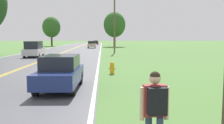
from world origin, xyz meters
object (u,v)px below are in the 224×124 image
car_champagne_suv_mid_near (92,44)px  car_maroon_hatchback_mid_far (96,42)px  car_silver_van_approaching (34,49)px  hitchhiker_person (155,105)px  fire_hydrant (112,68)px  tree_left_verge (51,27)px  car_dark_blue_sedan_nearest (60,72)px  tree_right_cluster (115,25)px

car_champagne_suv_mid_near → car_maroon_hatchback_mid_far: 26.45m
car_silver_van_approaching → car_maroon_hatchback_mid_far: (6.52, 52.92, -0.22)m
hitchhiker_person → fire_hydrant: bearing=-1.3°
tree_left_verge → car_champagne_suv_mid_near: 19.40m
car_silver_van_approaching → hitchhiker_person: bearing=-162.0°
car_dark_blue_sedan_nearest → car_silver_van_approaching: (-6.78, 19.52, 0.20)m
car_maroon_hatchback_mid_far → car_silver_van_approaching: bearing=-4.8°
fire_hydrant → hitchhiker_person: bearing=-88.0°
tree_right_cluster → hitchhiker_person: bearing=-92.2°
hitchhiker_person → tree_left_verge: (-16.08, 66.70, 4.50)m
fire_hydrant → car_dark_blue_sedan_nearest: 5.44m
hitchhiker_person → tree_left_verge: tree_left_verge is taller
tree_left_verge → car_maroon_hatchback_mid_far: tree_left_verge is taller
car_champagne_suv_mid_near → car_maroon_hatchback_mid_far: size_ratio=1.08×
tree_left_verge → car_dark_blue_sedan_nearest: bearing=-77.8°
tree_right_cluster → car_maroon_hatchback_mid_far: tree_right_cluster is taller
car_champagne_suv_mid_near → car_dark_blue_sedan_nearest: bearing=-0.9°
fire_hydrant → car_silver_van_approaching: car_silver_van_approaching is taller
fire_hydrant → tree_right_cluster: size_ratio=0.09×
car_dark_blue_sedan_nearest → car_maroon_hatchback_mid_far: (-0.26, 72.45, -0.02)m
car_maroon_hatchback_mid_far → car_champagne_suv_mid_near: bearing=1.6°
hitchhiker_person → tree_right_cluster: tree_right_cluster is taller
car_maroon_hatchback_mid_far → tree_left_verge: bearing=-43.7°
tree_right_cluster → car_maroon_hatchback_mid_far: size_ratio=2.57×
fire_hydrant → car_silver_van_approaching: size_ratio=0.19×
tree_left_verge → car_champagne_suv_mid_near: tree_left_verge is taller
tree_right_cluster → fire_hydrant: bearing=-93.1°
hitchhiker_person → car_maroon_hatchback_mid_far: bearing=-0.9°
tree_left_verge → hitchhiker_person: bearing=-76.4°
car_maroon_hatchback_mid_far → car_dark_blue_sedan_nearest: bearing=2.4°
car_silver_van_approaching → fire_hydrant: bearing=-150.1°
fire_hydrant → car_champagne_suv_mid_near: (-3.20, 41.27, 0.49)m
car_silver_van_approaching → car_champagne_suv_mid_near: car_silver_van_approaching is taller
fire_hydrant → car_dark_blue_sedan_nearest: car_dark_blue_sedan_nearest is taller
tree_left_verge → car_champagne_suv_mid_near: bearing=-48.5°
fire_hydrant → car_silver_van_approaching: 17.57m
car_champagne_suv_mid_near → hitchhiker_person: bearing=2.4°
car_dark_blue_sedan_nearest → car_silver_van_approaching: car_silver_van_approaching is taller
hitchhiker_person → tree_left_verge: 68.76m
car_dark_blue_sedan_nearest → car_maroon_hatchback_mid_far: bearing=-178.2°
tree_left_verge → car_maroon_hatchback_mid_far: bearing=44.1°
tree_right_cluster → car_maroon_hatchback_mid_far: bearing=107.7°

